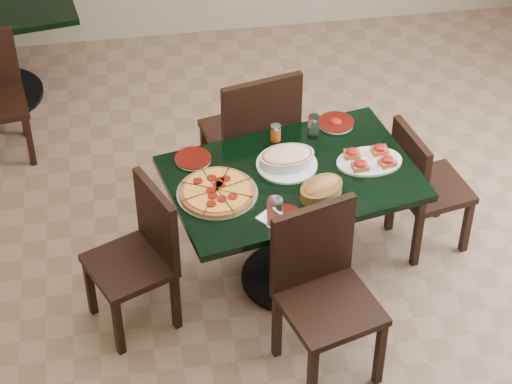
{
  "coord_description": "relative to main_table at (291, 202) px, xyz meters",
  "views": [
    {
      "loc": [
        -0.69,
        -3.74,
        4.0
      ],
      "look_at": [
        -0.11,
        0.0,
        0.74
      ],
      "focal_mm": 70.0,
      "sensor_mm": 36.0,
      "label": 1
    }
  ],
  "objects": [
    {
      "name": "floor",
      "position": [
        -0.09,
        -0.09,
        -0.57
      ],
      "size": [
        5.5,
        5.5,
        0.0
      ],
      "primitive_type": "plane",
      "color": "brown",
      "rests_on": "ground"
    },
    {
      "name": "main_table",
      "position": [
        0.0,
        0.0,
        0.0
      ],
      "size": [
        1.39,
        1.04,
        0.75
      ],
      "rotation": [
        0.0,
        0.0,
        0.21
      ],
      "color": "black",
      "rests_on": "floor"
    },
    {
      "name": "chair_far",
      "position": [
        -0.1,
        0.63,
        -0.01
      ],
      "size": [
        0.56,
        0.56,
        0.99
      ],
      "rotation": [
        0.0,
        0.0,
        3.37
      ],
      "color": "black",
      "rests_on": "floor"
    },
    {
      "name": "chair_near",
      "position": [
        0.05,
        -0.56,
        -0.04
      ],
      "size": [
        0.54,
        0.54,
        0.93
      ],
      "rotation": [
        0.0,
        0.0,
        0.3
      ],
      "color": "black",
      "rests_on": "floor"
    },
    {
      "name": "chair_right",
      "position": [
        0.77,
        0.18,
        -0.12
      ],
      "size": [
        0.45,
        0.45,
        0.81
      ],
      "rotation": [
        0.0,
        0.0,
        1.79
      ],
      "color": "black",
      "rests_on": "floor"
    },
    {
      "name": "chair_left",
      "position": [
        -0.8,
        -0.14,
        -0.1
      ],
      "size": [
        0.52,
        0.52,
        0.84
      ],
      "rotation": [
        0.0,
        0.0,
        -1.16
      ],
      "color": "black",
      "rests_on": "floor"
    },
    {
      "name": "pepperoni_pizza",
      "position": [
        -0.4,
        -0.09,
        0.2
      ],
      "size": [
        0.41,
        0.41,
        0.04
      ],
      "rotation": [
        0.0,
        0.0,
        0.32
      ],
      "color": "silver",
      "rests_on": "main_table"
    },
    {
      "name": "lasagna_casserole",
      "position": [
        -0.01,
        0.09,
        0.23
      ],
      "size": [
        0.32,
        0.32,
        0.09
      ],
      "rotation": [
        0.0,
        0.0,
        0.1
      ],
      "color": "silver",
      "rests_on": "main_table"
    },
    {
      "name": "bread_basket",
      "position": [
        0.11,
        -0.17,
        0.22
      ],
      "size": [
        0.29,
        0.27,
        0.1
      ],
      "rotation": [
        0.0,
        0.0,
        0.55
      ],
      "color": "brown",
      "rests_on": "main_table"
    },
    {
      "name": "bruschetta_platter",
      "position": [
        0.41,
        0.04,
        0.21
      ],
      "size": [
        0.35,
        0.25,
        0.05
      ],
      "rotation": [
        0.0,
        0.0,
        0.03
      ],
      "color": "silver",
      "rests_on": "main_table"
    },
    {
      "name": "side_plate_near",
      "position": [
        -0.09,
        -0.31,
        0.19
      ],
      "size": [
        0.17,
        0.17,
        0.02
      ],
      "rotation": [
        0.0,
        0.0,
        0.16
      ],
      "color": "silver",
      "rests_on": "main_table"
    },
    {
      "name": "side_plate_far_r",
      "position": [
        0.31,
        0.39,
        0.19
      ],
      "size": [
        0.2,
        0.2,
        0.03
      ],
      "rotation": [
        0.0,
        0.0,
        0.58
      ],
      "color": "silver",
      "rests_on": "main_table"
    },
    {
      "name": "side_plate_far_l",
      "position": [
        -0.49,
        0.2,
        0.19
      ],
      "size": [
        0.19,
        0.19,
        0.02
      ],
      "rotation": [
        0.0,
        0.0,
        -0.1
      ],
      "color": "silver",
      "rests_on": "main_table"
    },
    {
      "name": "napkin_setting",
      "position": [
        -0.12,
        -0.3,
        0.18
      ],
      "size": [
        0.22,
        0.22,
        0.01
      ],
      "rotation": [
        0.0,
        0.0,
        0.68
      ],
      "color": "white",
      "rests_on": "main_table"
    },
    {
      "name": "water_glass_a",
      "position": [
        0.17,
        0.3,
        0.25
      ],
      "size": [
        0.06,
        0.06,
        0.13
      ],
      "primitive_type": "cylinder",
      "color": "white",
      "rests_on": "main_table"
    },
    {
      "name": "water_glass_b",
      "position": [
        -0.15,
        -0.36,
        0.26
      ],
      "size": [
        0.08,
        0.08,
        0.17
      ],
      "primitive_type": "cylinder",
      "color": "white",
      "rests_on": "main_table"
    },
    {
      "name": "pepper_shaker",
      "position": [
        -0.03,
        0.31,
        0.23
      ],
      "size": [
        0.05,
        0.05,
        0.09
      ],
      "color": "#AD4812",
      "rests_on": "main_table"
    }
  ]
}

